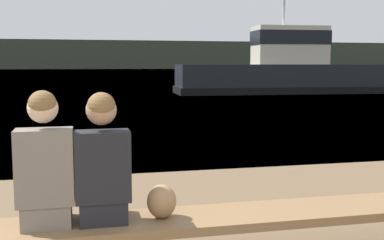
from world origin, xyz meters
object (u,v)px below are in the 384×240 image
(tugboat_red, at_px, (282,72))
(person_right, at_px, (102,165))
(bench_main, at_px, (83,235))
(shopping_bag, at_px, (162,201))
(person_left, at_px, (45,168))

(tugboat_red, bearing_deg, person_right, 156.95)
(bench_main, relative_size, shopping_bag, 25.49)
(person_left, bearing_deg, bench_main, -0.04)
(shopping_bag, bearing_deg, tugboat_red, 64.40)
(bench_main, relative_size, tugboat_red, 0.56)
(shopping_bag, height_order, tugboat_red, tugboat_red)
(person_right, bearing_deg, bench_main, -179.96)
(person_left, bearing_deg, person_right, -0.01)
(person_right, height_order, tugboat_red, tugboat_red)
(person_right, relative_size, shopping_bag, 3.74)
(shopping_bag, relative_size, tugboat_red, 0.02)
(tugboat_red, bearing_deg, person_left, 156.10)
(person_left, bearing_deg, tugboat_red, 62.63)
(person_left, xyz_separation_m, tugboat_red, (10.67, 20.61, 0.26))
(shopping_bag, xyz_separation_m, tugboat_red, (9.87, 20.60, 0.55))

